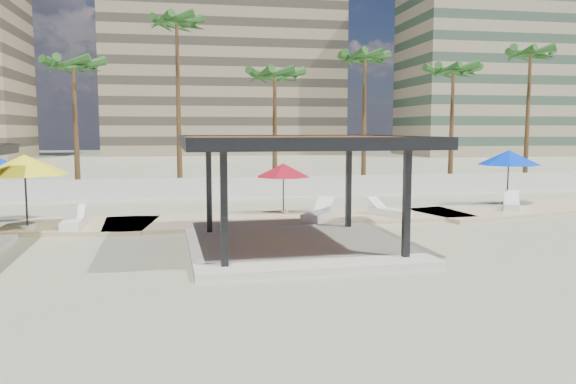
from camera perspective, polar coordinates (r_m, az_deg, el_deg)
name	(u,v)px	position (r m, az deg, el deg)	size (l,w,h in m)	color
ground	(273,258)	(17.72, -1.50, -6.69)	(200.00, 200.00, 0.00)	tan
promenade	(291,217)	(25.47, 0.26, -2.56)	(44.45, 7.97, 0.24)	#C6B284
boundary_wall	(231,188)	(33.34, -5.79, 0.45)	(56.00, 0.30, 1.20)	silver
building_mid	(224,68)	(95.85, -6.54, 12.44)	(38.00, 16.00, 30.40)	#847259
building_east	(507,46)	(98.20, 21.38, 13.67)	(32.00, 15.00, 36.40)	gray
pavilion_central	(297,182)	(18.60, 0.92, 1.00)	(7.73, 7.73, 3.80)	beige
umbrella_b	(24,165)	(23.68, -25.20, 2.50)	(4.19, 4.19, 2.89)	beige
umbrella_c	(283,170)	(25.80, -0.48, 2.21)	(3.25, 3.25, 2.28)	beige
umbrella_d	(509,158)	(30.98, 21.52, 3.25)	(3.84, 3.84, 2.78)	beige
lounger_a	(73,223)	(23.60, -20.97, -2.92)	(0.73, 2.13, 0.80)	white
lounger_b	(318,215)	(23.83, 3.07, -2.38)	(1.87, 2.34, 0.87)	white
lounger_c	(389,212)	(25.42, 10.19, -1.97)	(1.64, 2.09, 0.78)	white
lounger_d	(511,205)	(29.16, 21.75, -1.25)	(1.74, 2.22, 0.83)	white
palm_c	(73,70)	(35.90, -20.98, 11.53)	(3.00, 3.00, 8.63)	brown
palm_d	(177,30)	(36.48, -11.23, 15.83)	(3.00, 3.00, 11.40)	brown
palm_e	(275,80)	(36.05, -1.37, 11.35)	(3.00, 3.00, 8.25)	brown
palm_f	(365,63)	(37.77, 7.83, 12.84)	(3.00, 3.00, 9.49)	brown
palm_g	(453,75)	(39.61, 16.44, 11.33)	(3.00, 3.00, 8.75)	brown
palm_h	(530,59)	(43.25, 23.40, 12.28)	(3.00, 3.00, 10.08)	brown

